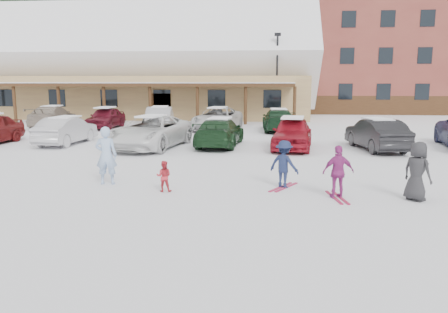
# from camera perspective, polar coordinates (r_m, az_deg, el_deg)

# --- Properties ---
(ground) EXTENTS (160.00, 160.00, 0.00)m
(ground) POSITION_cam_1_polar(r_m,az_deg,el_deg) (12.20, -1.86, -5.42)
(ground) COLOR white
(ground) RESTS_ON ground
(forested_hillside) EXTENTS (300.00, 70.00, 38.00)m
(forested_hillside) POSITION_cam_1_polar(r_m,az_deg,el_deg) (97.96, 4.77, 19.12)
(forested_hillside) COLOR black
(forested_hillside) RESTS_ON ground
(day_lodge) EXTENTS (29.12, 12.50, 10.38)m
(day_lodge) POSITION_cam_1_polar(r_m,az_deg,el_deg) (41.00, -9.56, 10.76)
(day_lodge) COLOR tan
(day_lodge) RESTS_ON ground
(alpine_hotel) EXTENTS (31.48, 14.01, 21.48)m
(alpine_hotel) POSITION_cam_1_polar(r_m,az_deg,el_deg) (51.56, 20.52, 15.30)
(alpine_hotel) COLOR brown
(alpine_hotel) RESTS_ON ground
(lamp_post) EXTENTS (0.50, 0.25, 6.88)m
(lamp_post) POSITION_cam_1_polar(r_m,az_deg,el_deg) (35.26, 6.93, 10.84)
(lamp_post) COLOR black
(lamp_post) RESTS_ON ground
(conifer_2) EXTENTS (5.28, 5.28, 12.24)m
(conifer_2) POSITION_cam_1_polar(r_m,az_deg,el_deg) (62.34, -25.53, 12.26)
(conifer_2) COLOR black
(conifer_2) RESTS_ON ground
(conifer_3) EXTENTS (3.96, 3.96, 9.18)m
(conifer_3) POSITION_cam_1_polar(r_m,az_deg,el_deg) (55.88, 10.28, 11.67)
(conifer_3) COLOR black
(conifer_3) RESTS_ON ground
(adult_skier) EXTENTS (0.71, 0.50, 1.83)m
(adult_skier) POSITION_cam_1_polar(r_m,az_deg,el_deg) (14.09, -15.13, 0.13)
(adult_skier) COLOR #9EBCE5
(adult_skier) RESTS_ON ground
(toddler_red) EXTENTS (0.47, 0.37, 0.92)m
(toddler_red) POSITION_cam_1_polar(r_m,az_deg,el_deg) (12.89, -7.86, -2.57)
(toddler_red) COLOR red
(toddler_red) RESTS_ON ground
(child_navy) EXTENTS (1.08, 0.93, 1.45)m
(child_navy) POSITION_cam_1_polar(r_m,az_deg,el_deg) (13.30, 7.84, -1.01)
(child_navy) COLOR #182144
(child_navy) RESTS_ON ground
(skis_child_navy) EXTENTS (0.86, 1.32, 0.03)m
(skis_child_navy) POSITION_cam_1_polar(r_m,az_deg,el_deg) (13.45, 7.77, -3.98)
(skis_child_navy) COLOR #A41740
(skis_child_navy) RESTS_ON ground
(child_magenta) EXTENTS (0.91, 0.49, 1.48)m
(child_magenta) POSITION_cam_1_polar(r_m,az_deg,el_deg) (12.41, 14.70, -1.96)
(child_magenta) COLOR #9E2D7D
(child_magenta) RESTS_ON ground
(skis_child_magenta) EXTENTS (0.42, 1.41, 0.03)m
(skis_child_magenta) POSITION_cam_1_polar(r_m,az_deg,el_deg) (12.57, 14.56, -5.20)
(skis_child_magenta) COLOR #A41740
(skis_child_magenta) RESTS_ON ground
(bystander_dark) EXTENTS (0.90, 0.94, 1.62)m
(bystander_dark) POSITION_cam_1_polar(r_m,az_deg,el_deg) (12.86, 23.91, -1.77)
(bystander_dark) COLOR #29292B
(bystander_dark) RESTS_ON ground
(parked_car_1) EXTENTS (1.72, 4.32, 1.40)m
(parked_car_1) POSITION_cam_1_polar(r_m,az_deg,el_deg) (23.80, -19.91, 3.22)
(parked_car_1) COLOR #B9B7BC
(parked_car_1) RESTS_ON ground
(parked_car_2) EXTENTS (3.43, 5.91, 1.55)m
(parked_car_2) POSITION_cam_1_polar(r_m,az_deg,el_deg) (21.42, -9.46, 3.20)
(parked_car_2) COLOR white
(parked_car_2) RESTS_ON ground
(parked_car_3) EXTENTS (2.30, 4.92, 1.39)m
(parked_car_3) POSITION_cam_1_polar(r_m,az_deg,el_deg) (21.66, -0.56, 3.19)
(parked_car_3) COLOR #18391D
(parked_car_3) RESTS_ON ground
(parked_car_4) EXTENTS (2.29, 4.60, 1.50)m
(parked_car_4) POSITION_cam_1_polar(r_m,az_deg,el_deg) (21.08, 8.91, 3.05)
(parked_car_4) COLOR #A41625
(parked_car_4) RESTS_ON ground
(parked_car_5) EXTENTS (2.24, 4.63, 1.46)m
(parked_car_5) POSITION_cam_1_polar(r_m,az_deg,el_deg) (21.68, 19.30, 2.74)
(parked_car_5) COLOR black
(parked_car_5) RESTS_ON ground
(parked_car_7) EXTENTS (2.59, 5.29, 1.48)m
(parked_car_7) POSITION_cam_1_polar(r_m,az_deg,el_deg) (32.93, -21.48, 4.89)
(parked_car_7) COLOR gray
(parked_car_7) RESTS_ON ground
(parked_car_8) EXTENTS (1.79, 4.23, 1.43)m
(parked_car_8) POSITION_cam_1_polar(r_m,az_deg,el_deg) (31.04, -15.22, 4.91)
(parked_car_8) COLOR maroon
(parked_car_8) RESTS_ON ground
(parked_car_9) EXTENTS (2.29, 4.77, 1.51)m
(parked_car_9) POSITION_cam_1_polar(r_m,az_deg,el_deg) (29.72, -8.32, 5.02)
(parked_car_9) COLOR #ACACB1
(parked_car_9) RESTS_ON ground
(parked_car_10) EXTENTS (3.23, 5.67, 1.49)m
(parked_car_10) POSITION_cam_1_polar(r_m,az_deg,el_deg) (28.81, -0.84, 4.96)
(parked_car_10) COLOR silver
(parked_car_10) RESTS_ON ground
(parked_car_11) EXTENTS (2.15, 4.96, 1.42)m
(parked_car_11) POSITION_cam_1_polar(r_m,az_deg,el_deg) (28.48, 7.13, 4.75)
(parked_car_11) COLOR #163720
(parked_car_11) RESTS_ON ground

